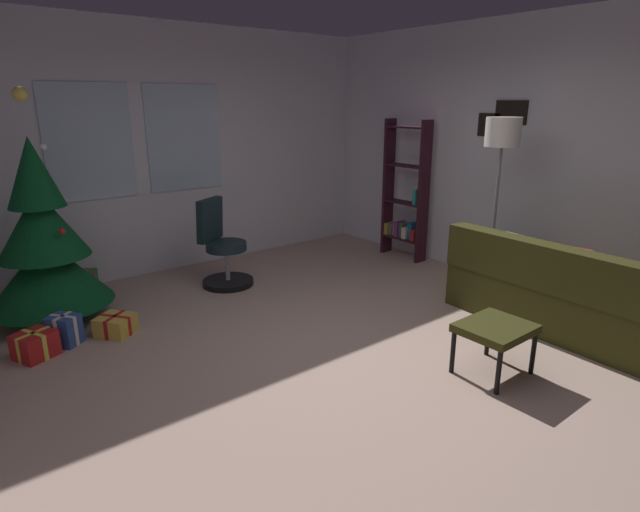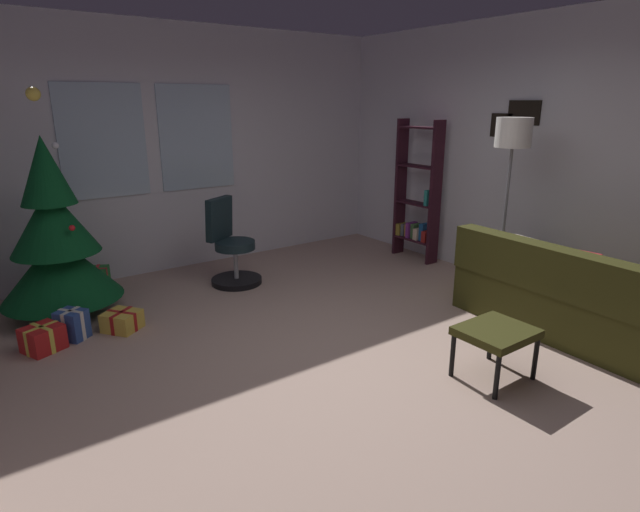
{
  "view_description": "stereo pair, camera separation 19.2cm",
  "coord_description": "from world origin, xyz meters",
  "px_view_note": "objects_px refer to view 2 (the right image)",
  "views": [
    {
      "loc": [
        -2.48,
        -2.75,
        1.96
      ],
      "look_at": [
        -0.14,
        0.16,
        0.84
      ],
      "focal_mm": 28.89,
      "sensor_mm": 36.0,
      "label": 1
    },
    {
      "loc": [
        -2.32,
        -2.87,
        1.96
      ],
      "look_at": [
        -0.14,
        0.16,
        0.84
      ],
      "focal_mm": 28.89,
      "sensor_mm": 36.0,
      "label": 2
    }
  ],
  "objects_px": {
    "couch": "(589,302)",
    "gift_box_blue": "(72,325)",
    "gift_box_green": "(97,279)",
    "footstool": "(496,335)",
    "bookshelf": "(417,200)",
    "gift_box_red": "(43,339)",
    "floor_lamp": "(512,148)",
    "holiday_tree": "(56,243)",
    "gift_box_gold": "(122,321)",
    "office_chair": "(231,251)"
  },
  "relations": [
    {
      "from": "gift_box_blue",
      "to": "office_chair",
      "type": "relative_size",
      "value": 0.31
    },
    {
      "from": "gift_box_green",
      "to": "office_chair",
      "type": "distance_m",
      "value": 1.47
    },
    {
      "from": "holiday_tree",
      "to": "bookshelf",
      "type": "relative_size",
      "value": 1.19
    },
    {
      "from": "footstool",
      "to": "gift_box_green",
      "type": "xyz_separation_m",
      "value": [
        -1.91,
        3.66,
        -0.22
      ]
    },
    {
      "from": "footstool",
      "to": "bookshelf",
      "type": "relative_size",
      "value": 0.29
    },
    {
      "from": "couch",
      "to": "gift_box_blue",
      "type": "distance_m",
      "value": 4.47
    },
    {
      "from": "gift_box_gold",
      "to": "office_chair",
      "type": "bearing_deg",
      "value": 22.22
    },
    {
      "from": "gift_box_red",
      "to": "gift_box_blue",
      "type": "distance_m",
      "value": 0.26
    },
    {
      "from": "office_chair",
      "to": "couch",
      "type": "bearing_deg",
      "value": -57.44
    },
    {
      "from": "footstool",
      "to": "gift_box_green",
      "type": "height_order",
      "value": "footstool"
    },
    {
      "from": "gift_box_gold",
      "to": "floor_lamp",
      "type": "distance_m",
      "value": 3.97
    },
    {
      "from": "footstool",
      "to": "floor_lamp",
      "type": "height_order",
      "value": "floor_lamp"
    },
    {
      "from": "bookshelf",
      "to": "couch",
      "type": "bearing_deg",
      "value": -99.84
    },
    {
      "from": "holiday_tree",
      "to": "gift_box_gold",
      "type": "bearing_deg",
      "value": -63.96
    },
    {
      "from": "footstool",
      "to": "gift_box_blue",
      "type": "distance_m",
      "value": 3.47
    },
    {
      "from": "office_chair",
      "to": "gift_box_gold",
      "type": "bearing_deg",
      "value": -157.78
    },
    {
      "from": "office_chair",
      "to": "holiday_tree",
      "type": "bearing_deg",
      "value": 175.55
    },
    {
      "from": "gift_box_green",
      "to": "office_chair",
      "type": "relative_size",
      "value": 0.38
    },
    {
      "from": "gift_box_blue",
      "to": "bookshelf",
      "type": "xyz_separation_m",
      "value": [
        4.12,
        -0.02,
        0.63
      ]
    },
    {
      "from": "gift_box_gold",
      "to": "bookshelf",
      "type": "relative_size",
      "value": 0.22
    },
    {
      "from": "gift_box_gold",
      "to": "gift_box_blue",
      "type": "height_order",
      "value": "gift_box_blue"
    },
    {
      "from": "gift_box_red",
      "to": "gift_box_blue",
      "type": "height_order",
      "value": "gift_box_blue"
    },
    {
      "from": "office_chair",
      "to": "gift_box_blue",
      "type": "bearing_deg",
      "value": -164.3
    },
    {
      "from": "gift_box_green",
      "to": "gift_box_gold",
      "type": "bearing_deg",
      "value": -93.45
    },
    {
      "from": "holiday_tree",
      "to": "bookshelf",
      "type": "distance_m",
      "value": 4.11
    },
    {
      "from": "footstool",
      "to": "bookshelf",
      "type": "xyz_separation_m",
      "value": [
        1.74,
        2.49,
        0.42
      ]
    },
    {
      "from": "office_chair",
      "to": "bookshelf",
      "type": "bearing_deg",
      "value": -12.31
    },
    {
      "from": "holiday_tree",
      "to": "gift_box_gold",
      "type": "height_order",
      "value": "holiday_tree"
    },
    {
      "from": "footstool",
      "to": "floor_lamp",
      "type": "xyz_separation_m",
      "value": [
        1.41,
        0.99,
        1.19
      ]
    },
    {
      "from": "couch",
      "to": "footstool",
      "type": "height_order",
      "value": "couch"
    },
    {
      "from": "footstool",
      "to": "gift_box_blue",
      "type": "xyz_separation_m",
      "value": [
        -2.37,
        2.51,
        -0.22
      ]
    },
    {
      "from": "gift_box_red",
      "to": "office_chair",
      "type": "xyz_separation_m",
      "value": [
        2.0,
        0.59,
        0.27
      ]
    },
    {
      "from": "gift_box_green",
      "to": "gift_box_gold",
      "type": "distance_m",
      "value": 1.21
    },
    {
      "from": "couch",
      "to": "gift_box_green",
      "type": "distance_m",
      "value": 4.88
    },
    {
      "from": "gift_box_red",
      "to": "gift_box_green",
      "type": "relative_size",
      "value": 0.96
    },
    {
      "from": "couch",
      "to": "gift_box_blue",
      "type": "relative_size",
      "value": 6.94
    },
    {
      "from": "couch",
      "to": "bookshelf",
      "type": "bearing_deg",
      "value": 80.16
    },
    {
      "from": "holiday_tree",
      "to": "floor_lamp",
      "type": "relative_size",
      "value": 1.15
    },
    {
      "from": "floor_lamp",
      "to": "gift_box_gold",
      "type": "bearing_deg",
      "value": 156.65
    },
    {
      "from": "gift_box_red",
      "to": "office_chair",
      "type": "bearing_deg",
      "value": 16.38
    },
    {
      "from": "gift_box_gold",
      "to": "bookshelf",
      "type": "bearing_deg",
      "value": 0.66
    },
    {
      "from": "footstool",
      "to": "gift_box_red",
      "type": "relative_size",
      "value": 1.45
    },
    {
      "from": "bookshelf",
      "to": "floor_lamp",
      "type": "bearing_deg",
      "value": -102.33
    },
    {
      "from": "gift_box_green",
      "to": "couch",
      "type": "bearing_deg",
      "value": -48.76
    },
    {
      "from": "gift_box_blue",
      "to": "gift_box_gold",
      "type": "bearing_deg",
      "value": -9.1
    },
    {
      "from": "footstool",
      "to": "floor_lamp",
      "type": "bearing_deg",
      "value": 34.94
    },
    {
      "from": "gift_box_blue",
      "to": "office_chair",
      "type": "xyz_separation_m",
      "value": [
        1.76,
        0.49,
        0.24
      ]
    },
    {
      "from": "couch",
      "to": "gift_box_red",
      "type": "height_order",
      "value": "couch"
    },
    {
      "from": "gift_box_red",
      "to": "holiday_tree",
      "type": "bearing_deg",
      "value": 67.36
    },
    {
      "from": "couch",
      "to": "holiday_tree",
      "type": "bearing_deg",
      "value": 139.05
    }
  ]
}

